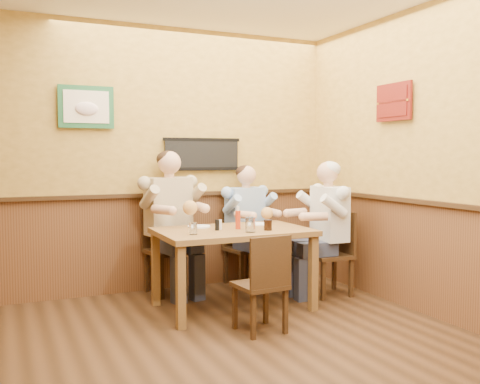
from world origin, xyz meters
The scene contains 17 objects.
room centered at (0.14, 0.17, 1.69)m, with size 5.02×5.03×2.81m.
dining_table centered at (0.97, 1.50, 0.66)m, with size 1.40×0.90×0.75m.
chair_back_left centered at (0.58, 2.27, 0.47)m, with size 0.43×0.43×0.93m, color #3E2713, non-canonical shape.
chair_back_right centered at (1.46, 2.29, 0.42)m, with size 0.39×0.39×0.84m, color #3E2713, non-canonical shape.
chair_right_end centered at (2.06, 1.52, 0.43)m, with size 0.40×0.40×0.87m, color #3E2713, non-canonical shape.
chair_near_side centered at (0.91, 0.80, 0.40)m, with size 0.37×0.37×0.81m, color #3E2713, non-canonical shape.
diner_tan_shirt centered at (0.58, 2.27, 0.67)m, with size 0.62×0.62×1.33m, color #C6B188, non-canonical shape.
diner_blue_polo centered at (1.46, 2.29, 0.60)m, with size 0.55×0.55×1.19m, color #8DACD4, non-canonical shape.
diner_white_elder centered at (2.06, 1.52, 0.62)m, with size 0.57×0.57×1.24m, color silver, non-canonical shape.
water_glass_left centered at (0.52, 1.33, 0.80)m, with size 0.07×0.07×0.11m, color silver.
water_glass_mid centered at (1.04, 1.26, 0.82)m, with size 0.09×0.09×0.13m, color silver.
cola_tumbler centered at (1.24, 1.30, 0.80)m, with size 0.07×0.07×0.10m, color black.
hot_sauce_bottle centered at (1.02, 1.48, 0.85)m, with size 0.05×0.05×0.19m, color #B83113.
salt_shaker centered at (0.85, 1.52, 0.80)m, with size 0.04×0.04×0.09m, color white.
pepper_shaker centered at (0.81, 1.48, 0.80)m, with size 0.04×0.04×0.10m, color black.
plate_far_left centered at (0.73, 1.76, 0.76)m, with size 0.22×0.22×0.01m, color white.
plate_far_right centered at (1.32, 1.70, 0.76)m, with size 0.21×0.21×0.01m, color white.
Camera 1 is at (-1.00, -3.05, 1.45)m, focal length 40.00 mm.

